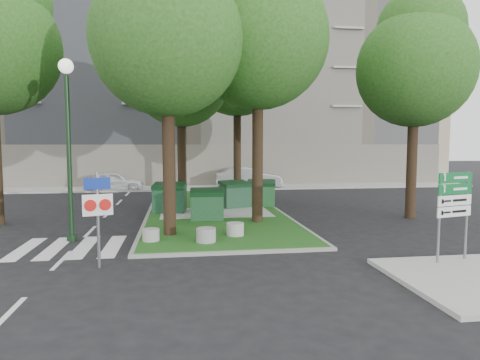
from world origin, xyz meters
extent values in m
plane|color=black|center=(0.00, 0.00, 0.00)|extent=(120.00, 120.00, 0.00)
cube|color=#164A15|center=(0.50, 8.00, 0.06)|extent=(6.00, 16.00, 0.12)
cube|color=gray|center=(0.50, 8.00, 0.05)|extent=(6.30, 16.30, 0.10)
cube|color=#999993|center=(0.00, 18.50, 0.06)|extent=(42.00, 3.00, 0.12)
cube|color=silver|center=(-3.75, 1.50, 0.01)|extent=(5.00, 3.00, 0.01)
cube|color=tan|center=(0.00, 26.00, 8.00)|extent=(41.00, 12.00, 16.00)
cylinder|color=black|center=(-1.50, 2.50, 3.08)|extent=(0.44, 0.44, 6.16)
sphere|color=#1D4E14|center=(-1.50, 2.50, 6.82)|extent=(5.20, 5.20, 5.20)
cylinder|color=black|center=(2.00, 4.50, 3.36)|extent=(0.44, 0.44, 6.72)
sphere|color=#1D4E14|center=(2.00, 4.50, 7.44)|extent=(5.60, 5.60, 5.60)
cylinder|color=black|center=(-1.00, 9.00, 2.94)|extent=(0.44, 0.44, 5.88)
sphere|color=#1D4E14|center=(-1.00, 9.00, 6.51)|extent=(4.80, 4.80, 4.80)
sphere|color=#1D4E14|center=(-0.70, 9.20, 8.19)|extent=(3.60, 3.60, 3.60)
cylinder|color=black|center=(2.20, 12.00, 3.50)|extent=(0.44, 0.44, 7.00)
sphere|color=#1D4E14|center=(2.20, 12.00, 7.75)|extent=(5.80, 5.80, 5.80)
sphere|color=#1D4E14|center=(2.50, 12.20, 9.75)|extent=(4.35, 4.35, 4.35)
cylinder|color=black|center=(9.00, 5.00, 2.94)|extent=(0.44, 0.44, 5.88)
sphere|color=#1D4E14|center=(9.00, 5.00, 6.51)|extent=(5.00, 5.00, 5.00)
sphere|color=#1D4E14|center=(9.30, 5.20, 8.19)|extent=(3.75, 3.75, 3.75)
cube|color=#103B1F|center=(-1.60, 7.41, 0.69)|extent=(1.58, 1.20, 1.13)
cube|color=black|center=(-1.60, 7.41, 1.34)|extent=(1.64, 1.27, 0.33)
cube|color=#113C1C|center=(0.00, 5.28, 0.65)|extent=(1.42, 1.01, 1.07)
cube|color=black|center=(0.00, 5.28, 1.28)|extent=(1.47, 1.07, 0.31)
cube|color=#0F321C|center=(1.60, 8.50, 0.66)|extent=(1.62, 1.36, 1.09)
cube|color=black|center=(1.60, 8.50, 1.29)|extent=(1.69, 1.43, 0.31)
cube|color=#164920|center=(3.00, 8.80, 0.66)|extent=(1.54, 1.20, 1.08)
cube|color=black|center=(3.00, 8.80, 1.29)|extent=(1.60, 1.27, 0.31)
cylinder|color=#969691|center=(-2.10, 1.59, 0.32)|extent=(0.55, 0.55, 0.40)
cylinder|color=#9D9D98|center=(0.76, 2.02, 0.34)|extent=(0.61, 0.61, 0.43)
cylinder|color=gray|center=(-0.31, 1.17, 0.35)|extent=(0.64, 0.64, 0.45)
cylinder|color=#C78617|center=(1.92, 12.69, 0.48)|extent=(0.41, 0.41, 0.72)
cylinder|color=black|center=(-4.80, 2.45, 2.76)|extent=(0.15, 0.15, 5.51)
cylinder|color=black|center=(-4.80, 2.45, 0.11)|extent=(0.33, 0.33, 0.22)
sphere|color=white|center=(-4.80, 2.45, 5.85)|extent=(0.49, 0.49, 0.49)
cylinder|color=slate|center=(-3.30, -0.92, 1.29)|extent=(0.10, 0.10, 2.58)
cube|color=navy|center=(-3.30, -0.92, 2.27)|extent=(0.66, 0.22, 0.31)
cube|color=white|center=(-3.30, -0.92, 1.70)|extent=(0.76, 0.25, 0.57)
cylinder|color=red|center=(-3.49, -0.92, 1.70)|extent=(0.31, 0.11, 0.31)
cylinder|color=red|center=(-3.12, -0.92, 1.70)|extent=(0.31, 0.11, 0.31)
cylinder|color=slate|center=(5.71, -2.13, 1.33)|extent=(0.09, 0.09, 2.42)
cylinder|color=slate|center=(6.70, -1.87, 1.33)|extent=(0.09, 0.09, 2.42)
cube|color=#0B5B27|center=(6.20, -2.00, 2.40)|extent=(1.18, 0.34, 0.28)
cube|color=#0B5B27|center=(6.20, -2.00, 2.09)|extent=(1.18, 0.34, 0.28)
cube|color=white|center=(6.20, -2.00, 1.79)|extent=(1.18, 0.34, 0.28)
cube|color=white|center=(6.20, -2.00, 1.48)|extent=(1.18, 0.34, 0.28)
imported|color=silver|center=(-5.58, 17.87, 0.68)|extent=(4.06, 1.77, 1.36)
imported|color=#A0A3A7|center=(3.86, 17.99, 0.79)|extent=(4.86, 1.95, 1.57)
camera|label=1|loc=(-1.17, -12.53, 3.34)|focal=32.00mm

